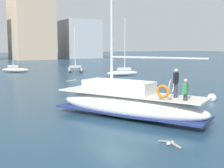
{
  "coord_description": "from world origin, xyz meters",
  "views": [
    {
      "loc": [
        -9.06,
        -14.7,
        4.22
      ],
      "look_at": [
        0.27,
        1.58,
        1.8
      ],
      "focal_mm": 46.73,
      "sensor_mm": 36.0,
      "label": 1
    }
  ],
  "objects_px": {
    "main_sailboat": "(128,103)",
    "seagull": "(170,143)",
    "moored_catamaran": "(15,69)",
    "moored_cutter_right": "(75,68)",
    "mooring_buoy": "(212,98)",
    "moored_sloop_far": "(123,72)"
  },
  "relations": [
    {
      "from": "moored_catamaran",
      "to": "seagull",
      "type": "height_order",
      "value": "moored_catamaran"
    },
    {
      "from": "moored_cutter_right",
      "to": "seagull",
      "type": "distance_m",
      "value": 37.62
    },
    {
      "from": "main_sailboat",
      "to": "moored_sloop_far",
      "type": "distance_m",
      "value": 25.14
    },
    {
      "from": "moored_cutter_right",
      "to": "mooring_buoy",
      "type": "bearing_deg",
      "value": -91.62
    },
    {
      "from": "moored_sloop_far",
      "to": "moored_catamaran",
      "type": "xyz_separation_m",
      "value": [
        -12.39,
        13.59,
        -0.04
      ]
    },
    {
      "from": "moored_catamaran",
      "to": "mooring_buoy",
      "type": "xyz_separation_m",
      "value": [
        8.03,
        -33.8,
        -0.29
      ]
    },
    {
      "from": "main_sailboat",
      "to": "moored_cutter_right",
      "type": "xyz_separation_m",
      "value": [
        9.52,
        30.87,
        -0.31
      ]
    },
    {
      "from": "main_sailboat",
      "to": "seagull",
      "type": "bearing_deg",
      "value": -102.99
    },
    {
      "from": "main_sailboat",
      "to": "moored_sloop_far",
      "type": "xyz_separation_m",
      "value": [
        13.04,
        21.49,
        -0.35
      ]
    },
    {
      "from": "main_sailboat",
      "to": "moored_sloop_far",
      "type": "height_order",
      "value": "main_sailboat"
    },
    {
      "from": "main_sailboat",
      "to": "seagull",
      "type": "relative_size",
      "value": 9.58
    },
    {
      "from": "moored_catamaran",
      "to": "seagull",
      "type": "bearing_deg",
      "value": -92.63
    },
    {
      "from": "mooring_buoy",
      "to": "seagull",
      "type": "bearing_deg",
      "value": -146.84
    },
    {
      "from": "moored_catamaran",
      "to": "mooring_buoy",
      "type": "relative_size",
      "value": 6.37
    },
    {
      "from": "main_sailboat",
      "to": "moored_cutter_right",
      "type": "bearing_deg",
      "value": 72.86
    },
    {
      "from": "moored_sloop_far",
      "to": "mooring_buoy",
      "type": "relative_size",
      "value": 8.68
    },
    {
      "from": "moored_sloop_far",
      "to": "mooring_buoy",
      "type": "xyz_separation_m",
      "value": [
        -4.36,
        -20.21,
        -0.34
      ]
    },
    {
      "from": "main_sailboat",
      "to": "seagull",
      "type": "height_order",
      "value": "main_sailboat"
    },
    {
      "from": "moored_cutter_right",
      "to": "seagull",
      "type": "xyz_separation_m",
      "value": [
        -10.72,
        -36.05,
        -0.45
      ]
    },
    {
      "from": "seagull",
      "to": "moored_catamaran",
      "type": "bearing_deg",
      "value": 87.37
    },
    {
      "from": "mooring_buoy",
      "to": "moored_cutter_right",
      "type": "bearing_deg",
      "value": 88.38
    },
    {
      "from": "moored_sloop_far",
      "to": "seagull",
      "type": "bearing_deg",
      "value": -118.1
    }
  ]
}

